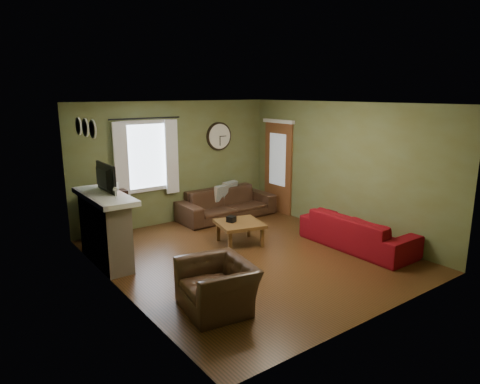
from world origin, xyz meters
TOP-DOWN VIEW (x-y plane):
  - floor at (0.00, 0.00)m, footprint 4.60×5.20m
  - ceiling at (0.00, 0.00)m, footprint 4.60×5.20m
  - wall_left at (-2.30, 0.00)m, footprint 0.00×5.20m
  - wall_right at (2.30, 0.00)m, footprint 0.00×5.20m
  - wall_back at (0.00, 2.60)m, footprint 4.60×0.00m
  - wall_front at (0.00, -2.60)m, footprint 4.60×0.00m
  - fireplace at (-2.10, 1.15)m, footprint 0.40×1.40m
  - firebox at (-1.91, 1.15)m, footprint 0.04×0.60m
  - mantel at (-2.07, 1.15)m, footprint 0.58×1.60m
  - tv at (-2.05, 1.30)m, footprint 0.08×0.60m
  - tv_screen at (-1.97, 1.30)m, footprint 0.02×0.62m
  - medallion_left at (-2.28, 0.80)m, footprint 0.28×0.28m
  - medallion_mid at (-2.28, 1.15)m, footprint 0.28×0.28m
  - medallion_right at (-2.28, 1.50)m, footprint 0.28×0.28m
  - window_pane at (-0.70, 2.58)m, footprint 1.00×0.02m
  - curtain_rod at (-0.70, 2.48)m, footprint 0.03×0.03m
  - curtain_left at (-1.25, 2.48)m, footprint 0.28×0.04m
  - curtain_right at (-0.15, 2.48)m, footprint 0.28×0.04m
  - wall_clock at (1.10, 2.55)m, footprint 0.64×0.06m
  - door at (2.27, 1.85)m, footprint 0.05×0.90m
  - bookshelf at (-1.64, 2.37)m, footprint 0.78×0.33m
  - book at (-1.63, 2.30)m, footprint 0.24×0.27m
  - sofa_brown at (1.01, 2.14)m, footprint 2.23×0.87m
  - pillow_left at (1.26, 2.40)m, footprint 0.44×0.23m
  - pillow_right at (0.95, 2.29)m, footprint 0.37×0.17m
  - sofa_red at (1.84, -0.84)m, footprint 0.83×2.13m
  - armchair at (-1.47, -1.23)m, footprint 0.99×1.09m
  - coffee_table at (0.23, 0.59)m, footprint 0.95×0.95m
  - tissue_box at (0.11, 0.69)m, footprint 0.18×0.18m
  - wine_glass_a at (-2.05, 0.63)m, footprint 0.07×0.07m
  - wine_glass_b at (-2.05, 0.69)m, footprint 0.07×0.07m

SIDE VIEW (x-z plane):
  - floor at x=0.00m, z-range 0.00..0.00m
  - coffee_table at x=0.23m, z-range 0.00..0.42m
  - firebox at x=-1.91m, z-range 0.02..0.57m
  - sofa_red at x=1.84m, z-range 0.00..0.62m
  - armchair at x=-1.47m, z-range 0.00..0.63m
  - sofa_brown at x=1.01m, z-range 0.00..0.65m
  - tissue_box at x=0.11m, z-range 0.35..0.45m
  - bookshelf at x=-1.64m, z-range 0.00..0.92m
  - fireplace at x=-2.10m, z-range 0.00..1.10m
  - pillow_left at x=1.26m, z-range 0.34..0.76m
  - pillow_right at x=0.95m, z-range 0.37..0.73m
  - book at x=-1.63m, z-range 0.95..0.97m
  - door at x=2.27m, z-range 0.00..2.10m
  - mantel at x=-2.07m, z-range 1.10..1.18m
  - wine_glass_b at x=-2.05m, z-range 1.18..1.37m
  - wine_glass_a at x=-2.05m, z-range 1.18..1.38m
  - wall_left at x=-2.30m, z-range 0.00..2.60m
  - wall_right at x=2.30m, z-range 0.00..2.60m
  - wall_back at x=0.00m, z-range 0.00..2.60m
  - wall_front at x=0.00m, z-range 0.00..2.60m
  - tv at x=-2.05m, z-range 1.18..1.53m
  - tv_screen at x=-1.97m, z-range 1.23..1.59m
  - curtain_left at x=-1.25m, z-range 0.67..2.23m
  - curtain_right at x=-0.15m, z-range 0.67..2.23m
  - window_pane at x=-0.70m, z-range 0.85..2.15m
  - wall_clock at x=1.10m, z-range 1.48..2.12m
  - medallion_left at x=-2.28m, z-range 2.24..2.26m
  - medallion_mid at x=-2.28m, z-range 2.24..2.26m
  - medallion_right at x=-2.28m, z-range 2.24..2.26m
  - curtain_rod at x=-0.70m, z-range 1.52..3.02m
  - ceiling at x=0.00m, z-range 2.60..2.60m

